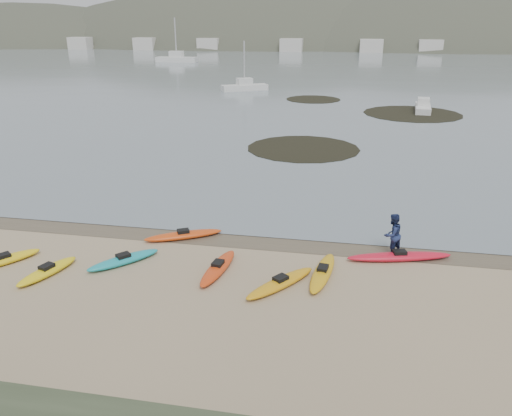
# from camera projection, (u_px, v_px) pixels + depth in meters

# --- Properties ---
(ground) EXTENTS (600.00, 600.00, 0.00)m
(ground) POSITION_uv_depth(u_px,v_px,m) (256.00, 237.00, 24.08)
(ground) COLOR tan
(ground) RESTS_ON ground
(wet_sand) EXTENTS (60.00, 60.00, 0.00)m
(wet_sand) POSITION_uv_depth(u_px,v_px,m) (255.00, 239.00, 23.80)
(wet_sand) COLOR brown
(wet_sand) RESTS_ON ground
(water) EXTENTS (1200.00, 1200.00, 0.00)m
(water) POSITION_uv_depth(u_px,v_px,m) (347.00, 36.00, 299.83)
(water) COLOR slate
(water) RESTS_ON ground
(kayaks) EXTENTS (20.25, 7.19, 0.34)m
(kayaks) POSITION_uv_depth(u_px,v_px,m) (212.00, 262.00, 21.23)
(kayaks) COLOR yellow
(kayaks) RESTS_ON ground
(person_east) EXTENTS (1.19, 1.18, 1.95)m
(person_east) POSITION_uv_depth(u_px,v_px,m) (392.00, 235.00, 21.93)
(person_east) COLOR navy
(person_east) RESTS_ON ground
(kelp_mats) EXTENTS (20.45, 34.58, 0.04)m
(kelp_mats) POSITION_uv_depth(u_px,v_px,m) (359.00, 119.00, 52.17)
(kelp_mats) COLOR black
(kelp_mats) RESTS_ON water
(moored_boats) EXTENTS (101.85, 77.93, 1.39)m
(moored_boats) POSITION_uv_depth(u_px,v_px,m) (369.00, 68.00, 99.86)
(moored_boats) COLOR silver
(moored_boats) RESTS_ON ground
(far_hills) EXTENTS (550.00, 135.00, 80.00)m
(far_hills) POSITION_uv_depth(u_px,v_px,m) (439.00, 87.00, 201.32)
(far_hills) COLOR #384235
(far_hills) RESTS_ON ground
(far_town) EXTENTS (199.00, 5.00, 4.00)m
(far_town) POSITION_uv_depth(u_px,v_px,m) (359.00, 46.00, 155.63)
(far_town) COLOR beige
(far_town) RESTS_ON ground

